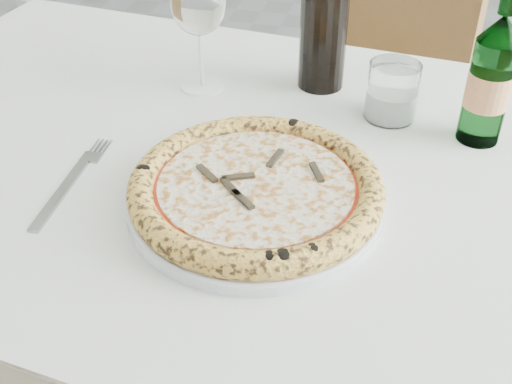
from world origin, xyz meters
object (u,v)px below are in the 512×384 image
at_px(dining_table, 274,216).
at_px(chair_far, 371,62).
at_px(pizza, 256,188).
at_px(wine_glass, 198,7).
at_px(plate, 256,199).
at_px(tumbler, 392,95).
at_px(wine_bottle, 325,8).
at_px(beer_bottle, 490,80).

relative_size(dining_table, chair_far, 1.55).
height_order(pizza, wine_glass, wine_glass).
xyz_separation_m(plate, tumbler, (0.14, 0.26, 0.03)).
bearing_deg(tumbler, plate, -117.95).
xyz_separation_m(plate, wine_bottle, (0.02, 0.33, 0.12)).
xyz_separation_m(chair_far, plate, (-0.06, -0.92, 0.23)).
xyz_separation_m(chair_far, pizza, (-0.06, -0.92, 0.25)).
relative_size(dining_table, wine_glass, 7.80).
distance_m(tumbler, beer_bottle, 0.14).
bearing_deg(wine_bottle, chair_far, 86.07).
bearing_deg(chair_far, pizza, -93.76).
distance_m(dining_table, chair_far, 0.84).
relative_size(chair_far, plate, 2.99).
bearing_deg(chair_far, plate, -93.76).
height_order(dining_table, pizza, pizza).
bearing_deg(dining_table, chair_far, 85.78).
relative_size(plate, beer_bottle, 1.37).
xyz_separation_m(wine_glass, beer_bottle, (0.42, -0.05, -0.04)).
xyz_separation_m(dining_table, beer_bottle, (0.26, 0.13, 0.19)).
bearing_deg(beer_bottle, chair_far, 106.10).
bearing_deg(wine_glass, tumbler, -4.13).
bearing_deg(beer_bottle, dining_table, -154.14).
bearing_deg(dining_table, tumbler, 49.08).
bearing_deg(plate, wine_glass, 119.93).
relative_size(plate, tumbler, 3.69).
bearing_deg(pizza, wine_glass, 119.92).
bearing_deg(pizza, beer_bottle, 40.93).
relative_size(pizza, wine_bottle, 1.03).
xyz_separation_m(pizza, wine_glass, (-0.16, 0.28, 0.11)).
distance_m(dining_table, pizza, 0.16).
bearing_deg(tumbler, wine_bottle, 146.93).
bearing_deg(pizza, plate, 60.00).
relative_size(chair_far, wine_glass, 5.05).
xyz_separation_m(tumbler, beer_bottle, (0.12, -0.03, 0.05)).
bearing_deg(plate, wine_bottle, 86.53).
relative_size(chair_far, wine_bottle, 3.13).
height_order(plate, wine_bottle, wine_bottle).
distance_m(pizza, beer_bottle, 0.35).
height_order(plate, beer_bottle, beer_bottle).
bearing_deg(beer_bottle, pizza, -139.07).
distance_m(plate, tumbler, 0.29).
distance_m(wine_glass, beer_bottle, 0.43).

